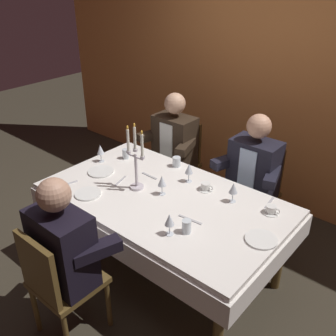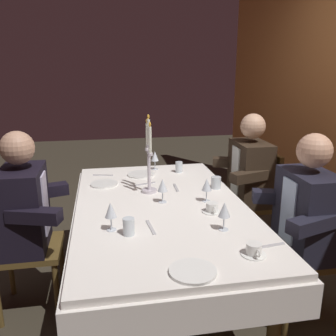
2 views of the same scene
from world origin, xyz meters
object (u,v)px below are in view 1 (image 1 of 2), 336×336
Objects in this scene: dinner_plate_1 at (88,194)px; wine_glass_2 at (100,150)px; wine_glass_0 at (189,169)px; wine_glass_3 at (233,189)px; dinner_plate_0 at (261,239)px; wine_glass_1 at (162,181)px; candelabra at (136,163)px; coffee_cup_0 at (271,210)px; dining_table at (164,209)px; wine_glass_4 at (169,220)px; dinner_plate_2 at (101,172)px; water_tumbler_0 at (177,162)px; water_tumbler_2 at (187,226)px; seated_diner_2 at (254,168)px; coffee_cup_1 at (206,187)px; seated_diner_1 at (62,248)px; water_tumbler_1 at (126,154)px; seated_diner_0 at (175,141)px.

dinner_plate_1 is 1.26× the size of wine_glass_2.
wine_glass_3 is (0.44, -0.03, -0.00)m from wine_glass_0.
wine_glass_1 reaches higher than dinner_plate_0.
wine_glass_0 is at bearing 15.26° from wine_glass_2.
wine_glass_2 is at bearing -171.07° from wine_glass_3.
candelabra is 0.60m from wine_glass_2.
coffee_cup_0 is (0.30, 0.05, -0.09)m from wine_glass_3.
dining_table is 11.83× the size of wine_glass_4.
dinner_plate_0 is at bearing 2.52° from dinner_plate_2.
water_tumbler_0 is (0.59, 0.37, -0.07)m from wine_glass_2.
dinner_plate_0 is 1.36m from dinner_plate_1.
dining_table is at bearing 149.56° from water_tumbler_2.
wine_glass_1 reaches higher than water_tumbler_0.
wine_glass_2 is 1.86× the size of water_tumbler_0.
wine_glass_1 is at bearing -111.04° from seated_diner_2.
coffee_cup_1 is (0.43, -0.16, -0.02)m from water_tumbler_0.
seated_diner_2 is (0.54, 0.43, -0.05)m from water_tumbler_0.
dinner_plate_0 is 0.89m from wine_glass_0.
seated_diner_1 is (-0.54, -1.17, -0.12)m from wine_glass_3.
wine_glass_3 is 1.77× the size of water_tumbler_1.
coffee_cup_1 is at bearing 50.99° from wine_glass_1.
wine_glass_2 reaches higher than water_tumbler_1.
coffee_cup_0 is (1.44, 0.06, -0.02)m from water_tumbler_1.
coffee_cup_0 is (0.99, 0.38, -0.20)m from candelabra.
seated_diner_0 is (0.21, 0.80, -0.12)m from wine_glass_2.
water_tumbler_2 is (-0.43, -0.25, 0.04)m from dinner_plate_0.
water_tumbler_0 is at bearing 50.10° from dinner_plate_2.
seated_diner_0 is at bearing 106.23° from seated_diner_1.
seated_diner_2 is at bearing 121.45° from dinner_plate_0.
candelabra is 4.26× the size of coffee_cup_0.
seated_diner_2 reaches higher than water_tumbler_2.
seated_diner_2 is at bearing 38.35° from water_tumbler_0.
dining_table is at bearing -91.22° from wine_glass_0.
water_tumbler_2 is (0.41, -0.55, -0.07)m from wine_glass_0.
wine_glass_4 is 0.98m from water_tumbler_0.
water_tumbler_2 is at bearing -84.39° from seated_diner_2.
wine_glass_3 reaches higher than water_tumbler_2.
wine_glass_1 reaches higher than dinner_plate_2.
dinner_plate_2 is 1.47m from coffee_cup_0.
seated_diner_2 is at bearing 91.76° from wine_glass_4.
dining_table is 3.45× the size of candelabra.
water_tumbler_2 is at bearing -149.63° from dinner_plate_0.
seated_diner_1 reaches higher than water_tumbler_1.
wine_glass_1 reaches higher than coffee_cup_1.
seated_diner_2 is (-0.44, 0.55, -0.03)m from coffee_cup_0.
dinner_plate_1 reaches higher than dining_table.
candelabra is 0.78m from wine_glass_3.
water_tumbler_0 is at bearing 74.40° from dinner_plate_1.
wine_glass_0 reaches higher than coffee_cup_1.
seated_diner_1 is at bearing -96.28° from dining_table.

